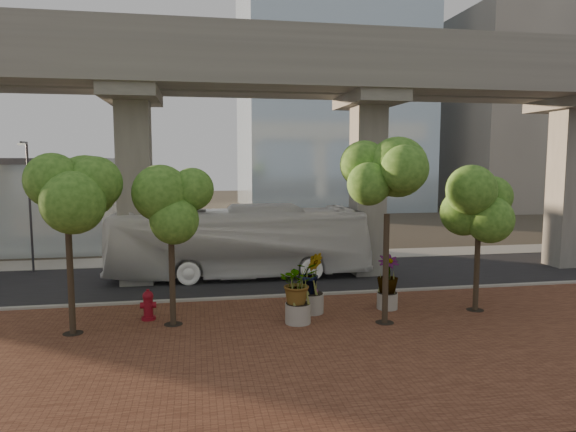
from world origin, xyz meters
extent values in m
plane|color=#3B352B|center=(0.00, 0.00, 0.00)|extent=(160.00, 160.00, 0.00)
cube|color=brown|center=(0.00, -8.00, 0.03)|extent=(70.00, 13.00, 0.06)
cube|color=black|center=(0.00, 2.00, 0.02)|extent=(90.00, 8.00, 0.04)
cube|color=#9C9A91|center=(0.00, -2.00, 0.08)|extent=(70.00, 0.25, 0.16)
cube|color=#9C9A91|center=(0.00, 7.50, 0.03)|extent=(90.00, 3.00, 0.06)
cube|color=gray|center=(0.00, 0.40, 10.50)|extent=(72.00, 2.40, 1.80)
cube|color=gray|center=(0.00, 3.60, 10.50)|extent=(72.00, 2.40, 1.80)
cube|color=gray|center=(0.00, -0.70, 11.90)|extent=(72.00, 0.12, 1.00)
cube|color=gray|center=(0.00, 4.70, 11.90)|extent=(72.00, 0.12, 1.00)
cube|color=gray|center=(38.00, 36.00, 12.00)|extent=(18.00, 16.00, 24.00)
imported|color=white|center=(-0.84, 2.40, 1.88)|extent=(13.59, 3.49, 3.77)
cylinder|color=maroon|center=(-4.93, -4.36, 0.12)|extent=(0.54, 0.54, 0.12)
cylinder|color=maroon|center=(-4.93, -4.36, 0.55)|extent=(0.36, 0.36, 0.87)
sphere|color=maroon|center=(-4.93, -4.36, 0.99)|extent=(0.42, 0.42, 0.42)
cylinder|color=maroon|center=(-4.93, -4.36, 1.18)|extent=(0.12, 0.12, 0.15)
cylinder|color=maroon|center=(-4.93, -4.36, 0.63)|extent=(0.60, 0.24, 0.24)
cylinder|color=gray|center=(0.66, -5.78, 0.44)|extent=(0.96, 0.96, 0.75)
imported|color=#2C5917|center=(0.66, -5.78, 1.61)|extent=(2.14, 2.14, 1.61)
cylinder|color=#A29A92|center=(4.66, -4.58, 0.39)|extent=(0.86, 0.86, 0.67)
imported|color=#2C5917|center=(4.66, -4.58, 1.51)|extent=(2.09, 2.09, 1.57)
cylinder|color=gray|center=(1.44, -4.58, 0.45)|extent=(1.01, 1.01, 0.79)
imported|color=#2C5917|center=(1.44, -4.58, 1.69)|extent=(2.25, 2.25, 1.69)
cylinder|color=#3F3124|center=(-7.43, -5.53, 1.85)|extent=(0.22, 0.22, 3.58)
cylinder|color=black|center=(-7.43, -5.53, 0.07)|extent=(0.70, 0.70, 0.01)
cylinder|color=#3F3124|center=(-3.97, -5.12, 1.84)|extent=(0.22, 0.22, 3.55)
cylinder|color=black|center=(-3.97, -5.12, 0.07)|extent=(0.70, 0.70, 0.01)
cylinder|color=#3F3124|center=(3.90, -6.32, 2.13)|extent=(0.22, 0.22, 4.14)
cylinder|color=black|center=(3.90, -6.32, 0.07)|extent=(0.70, 0.70, 0.01)
cylinder|color=#3F3124|center=(8.15, -5.42, 1.69)|extent=(0.22, 0.22, 3.27)
cylinder|color=black|center=(8.15, -5.42, 0.07)|extent=(0.70, 0.70, 0.01)
cylinder|color=#323237|center=(-11.98, 5.64, 3.56)|extent=(0.12, 0.12, 7.05)
cube|color=#323237|center=(-11.98, 5.20, 7.09)|extent=(0.13, 0.88, 0.13)
cube|color=silver|center=(-11.98, 4.76, 7.00)|extent=(0.35, 0.18, 0.11)
cylinder|color=#2A2A2F|center=(7.90, 6.97, 3.97)|extent=(0.14, 0.14, 7.87)
cube|color=#2A2A2F|center=(7.90, 6.47, 7.91)|extent=(0.15, 0.98, 0.15)
cube|color=silver|center=(7.90, 5.98, 7.81)|extent=(0.39, 0.20, 0.12)
camera|label=1|loc=(-3.02, -24.23, 6.19)|focal=32.00mm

